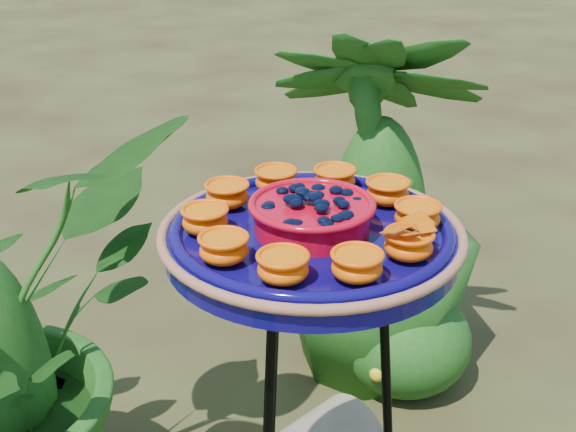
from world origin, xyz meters
The scene contains 2 objects.
feeder_dish centered at (-0.10, -0.10, 0.91)m, with size 0.51×0.51×0.10m.
shrub_back_right centered at (0.68, 0.53, 0.52)m, with size 0.58×0.58×1.04m, color #195015.
Camera 1 is at (-0.80, -0.91, 1.44)m, focal length 50.00 mm.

